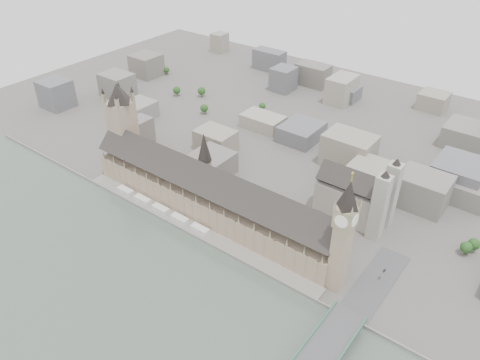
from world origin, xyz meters
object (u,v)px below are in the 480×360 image
Objects in this scene: palace_of_westminster at (210,195)px; westminster_abbey at (356,197)px; car_approach at (384,271)px; elizabeth_tower at (344,230)px; victoria_tower at (122,124)px.

westminster_abbey reaches higher than palace_of_westminster.
palace_of_westminster reaches higher than car_approach.
westminster_abbey reaches higher than car_approach.
elizabeth_tower reaches higher than car_approach.
car_approach is (27.16, 28.34, -47.19)m from elizabeth_tower.
car_approach is at bearing 2.06° from victoria_tower.
westminster_abbey is at bearing 107.29° from elizabeth_tower.
palace_of_westminster is 126.41m from victoria_tower.
car_approach is (54.24, -58.66, -14.18)m from westminster_abbey.
victoria_tower is at bearing 177.04° from palace_of_westminster.
westminster_abbey is at bearing 16.50° from victoria_tower.
westminster_abbey is (110.92, 75.30, 2.38)m from palace_of_westminster.
westminster_abbey is (232.92, 69.00, -30.12)m from victoria_tower.
elizabeth_tower is at bearing -133.10° from car_approach.
car_approach is at bearing 5.75° from palace_of_westminster.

